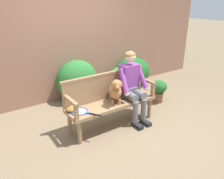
% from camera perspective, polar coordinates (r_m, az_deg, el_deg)
% --- Properties ---
extents(ground_plane, '(40.00, 40.00, 0.00)m').
position_cam_1_polar(ground_plane, '(4.34, 0.00, -8.79)').
color(ground_plane, '#7A664C').
extents(brick_garden_fence, '(8.00, 0.30, 2.33)m').
position_cam_1_polar(brick_garden_fence, '(5.39, -10.96, 10.43)').
color(brick_garden_fence, '#936651').
rests_on(brick_garden_fence, ground).
extents(hedge_bush_mid_right, '(0.78, 0.55, 0.57)m').
position_cam_1_polar(hedge_bush_mid_right, '(5.98, 2.46, 3.22)').
color(hedge_bush_mid_right, '#337538').
rests_on(hedge_bush_mid_right, ground).
extents(hedge_bush_far_left, '(0.99, 0.82, 0.76)m').
position_cam_1_polar(hedge_bush_far_left, '(6.10, 5.11, 4.51)').
color(hedge_bush_far_left, '#1E5B23').
rests_on(hedge_bush_far_left, ground).
extents(hedge_bush_mid_left, '(0.96, 0.75, 0.93)m').
position_cam_1_polar(hedge_bush_mid_left, '(5.25, -8.72, 2.31)').
color(hedge_bush_mid_left, '#286B2D').
rests_on(hedge_bush_mid_left, ground).
extents(garden_bench, '(1.69, 0.49, 0.47)m').
position_cam_1_polar(garden_bench, '(4.14, 0.00, -4.00)').
color(garden_bench, '#93704C').
rests_on(garden_bench, ground).
extents(bench_backrest, '(1.73, 0.06, 0.50)m').
position_cam_1_polar(bench_backrest, '(4.18, -1.66, 0.98)').
color(bench_backrest, '#93704C').
rests_on(bench_backrest, garden_bench).
extents(bench_armrest_left_end, '(0.06, 0.49, 0.28)m').
position_cam_1_polar(bench_armrest_left_end, '(3.61, -9.83, -3.90)').
color(bench_armrest_left_end, '#93704C').
rests_on(bench_armrest_left_end, garden_bench).
extents(bench_armrest_right_end, '(0.06, 0.49, 0.28)m').
position_cam_1_polar(bench_armrest_right_end, '(4.44, 9.23, 1.29)').
color(bench_armrest_right_end, '#93704C').
rests_on(bench_armrest_right_end, garden_bench).
extents(person_seated, '(0.56, 0.64, 1.34)m').
position_cam_1_polar(person_seated, '(4.24, 4.92, 1.46)').
color(person_seated, black).
rests_on(person_seated, ground).
extents(dog_on_bench, '(0.35, 0.47, 0.48)m').
position_cam_1_polar(dog_on_bench, '(4.00, 0.86, -0.24)').
color(dog_on_bench, '#AD7042').
rests_on(dog_on_bench, garden_bench).
extents(tennis_racket, '(0.43, 0.56, 0.03)m').
position_cam_1_polar(tennis_racket, '(3.81, -7.87, -5.48)').
color(tennis_racket, blue).
rests_on(tennis_racket, garden_bench).
extents(baseball_glove, '(0.23, 0.18, 0.09)m').
position_cam_1_polar(baseball_glove, '(3.85, -9.91, -4.76)').
color(baseball_glove, '#9E6B2D').
rests_on(baseball_glove, garden_bench).
extents(potted_plant, '(0.36, 0.36, 0.51)m').
position_cam_1_polar(potted_plant, '(5.21, 11.62, 0.06)').
color(potted_plant, brown).
rests_on(potted_plant, ground).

